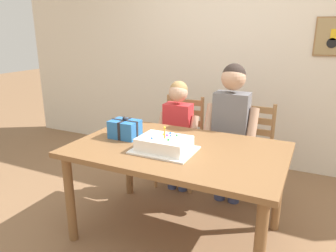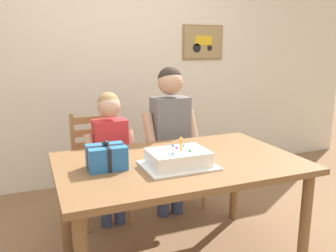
# 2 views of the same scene
# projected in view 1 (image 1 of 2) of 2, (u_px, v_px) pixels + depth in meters

# --- Properties ---
(ground_plane) EXTENTS (20.00, 20.00, 0.00)m
(ground_plane) POSITION_uv_depth(u_px,v_px,m) (176.00, 233.00, 2.58)
(ground_plane) COLOR #846042
(back_wall) EXTENTS (6.40, 0.11, 2.60)m
(back_wall) POSITION_uv_depth(u_px,v_px,m) (239.00, 56.00, 3.72)
(back_wall) COLOR silver
(back_wall) RESTS_ON ground
(dining_table) EXTENTS (1.57, 0.99, 0.75)m
(dining_table) POSITION_uv_depth(u_px,v_px,m) (177.00, 158.00, 2.39)
(dining_table) COLOR brown
(dining_table) RESTS_ON ground
(birthday_cake) EXTENTS (0.44, 0.34, 0.19)m
(birthday_cake) POSITION_uv_depth(u_px,v_px,m) (164.00, 145.00, 2.28)
(birthday_cake) COLOR white
(birthday_cake) RESTS_ON dining_table
(gift_box_red_large) EXTENTS (0.23, 0.18, 0.18)m
(gift_box_red_large) POSITION_uv_depth(u_px,v_px,m) (125.00, 129.00, 2.56)
(gift_box_red_large) COLOR #286BB7
(gift_box_red_large) RESTS_ON dining_table
(chair_left) EXTENTS (0.45, 0.45, 0.92)m
(chair_left) POSITION_uv_depth(u_px,v_px,m) (180.00, 140.00, 3.36)
(chair_left) COLOR #A87A4C
(chair_left) RESTS_ON ground
(chair_right) EXTENTS (0.43, 0.43, 0.92)m
(chair_right) POSITION_uv_depth(u_px,v_px,m) (248.00, 151.00, 3.07)
(chair_right) COLOR #A87A4C
(chair_right) RESTS_ON ground
(child_older) EXTENTS (0.48, 0.27, 1.32)m
(child_older) POSITION_uv_depth(u_px,v_px,m) (231.00, 121.00, 2.86)
(child_older) COLOR #38426B
(child_older) RESTS_ON ground
(child_younger) EXTENTS (0.41, 0.24, 1.13)m
(child_younger) POSITION_uv_depth(u_px,v_px,m) (178.00, 126.00, 3.11)
(child_younger) COLOR #38426B
(child_younger) RESTS_ON ground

